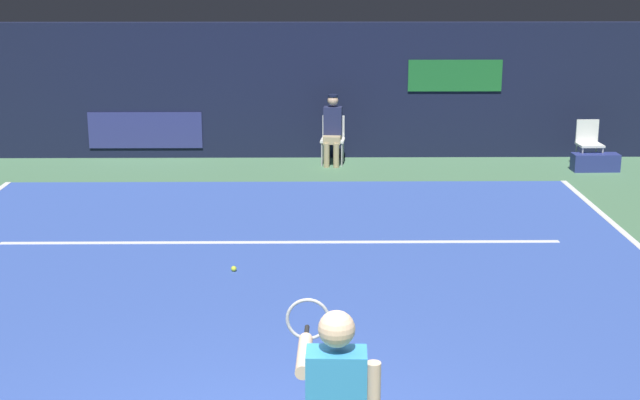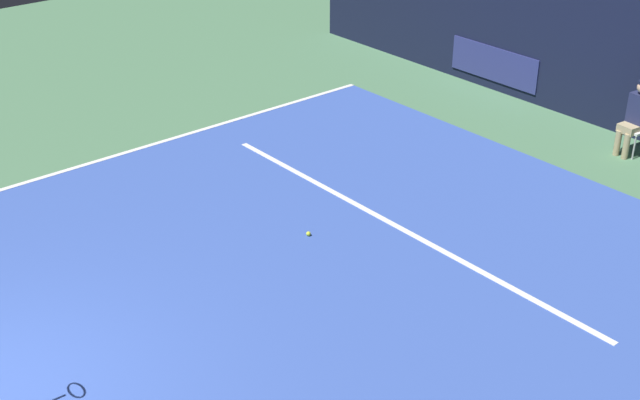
% 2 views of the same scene
% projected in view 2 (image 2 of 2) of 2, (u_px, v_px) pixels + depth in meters
% --- Properties ---
extents(ground_plane, '(30.81, 30.81, 0.00)m').
position_uv_depth(ground_plane, '(292.00, 269.00, 11.71)').
color(ground_plane, '#4C7A56').
extents(court_surface, '(9.74, 10.83, 0.01)m').
position_uv_depth(court_surface, '(292.00, 268.00, 11.70)').
color(court_surface, '#3856B2').
rests_on(court_surface, ground).
extents(line_sideline_right, '(0.10, 10.83, 0.01)m').
position_uv_depth(line_sideline_right, '(121.00, 154.00, 14.97)').
color(line_sideline_right, white).
rests_on(line_sideline_right, court_surface).
extents(line_service, '(7.59, 0.10, 0.01)m').
position_uv_depth(line_service, '(393.00, 224.00, 12.78)').
color(line_service, white).
rests_on(line_service, court_surface).
extents(back_wall, '(15.94, 0.33, 2.60)m').
position_uv_depth(back_wall, '(625.00, 61.00, 15.43)').
color(back_wall, '#141933').
rests_on(back_wall, ground).
extents(line_judge_on_chair, '(0.48, 0.56, 1.32)m').
position_uv_depth(line_judge_on_chair, '(636.00, 117.00, 14.71)').
color(line_judge_on_chair, white).
rests_on(line_judge_on_chair, ground).
extents(tennis_ball, '(0.07, 0.07, 0.07)m').
position_uv_depth(tennis_ball, '(308.00, 234.00, 12.46)').
color(tennis_ball, '#CCE033').
rests_on(tennis_ball, court_surface).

